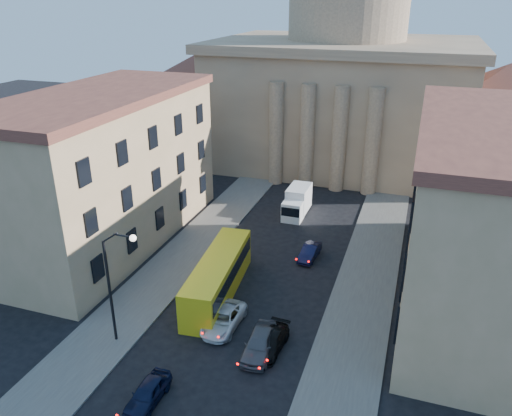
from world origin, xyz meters
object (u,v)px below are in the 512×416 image
(box_truck, at_px, (297,202))
(city_bus, at_px, (218,275))
(street_lamp, at_px, (115,278))
(car_left_near, at_px, (148,393))

(box_truck, bearing_deg, city_bus, -96.29)
(street_lamp, relative_size, box_truck, 1.60)
(street_lamp, xyz_separation_m, box_truck, (6.17, 25.75, -3.86))
(street_lamp, relative_size, car_left_near, 2.25)
(street_lamp, xyz_separation_m, city_bus, (4.09, 7.94, -3.53))
(street_lamp, distance_m, car_left_near, 7.87)
(street_lamp, distance_m, box_truck, 26.75)
(box_truck, bearing_deg, car_left_near, -92.59)
(street_lamp, height_order, box_truck, street_lamp)
(street_lamp, bearing_deg, city_bus, 62.75)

